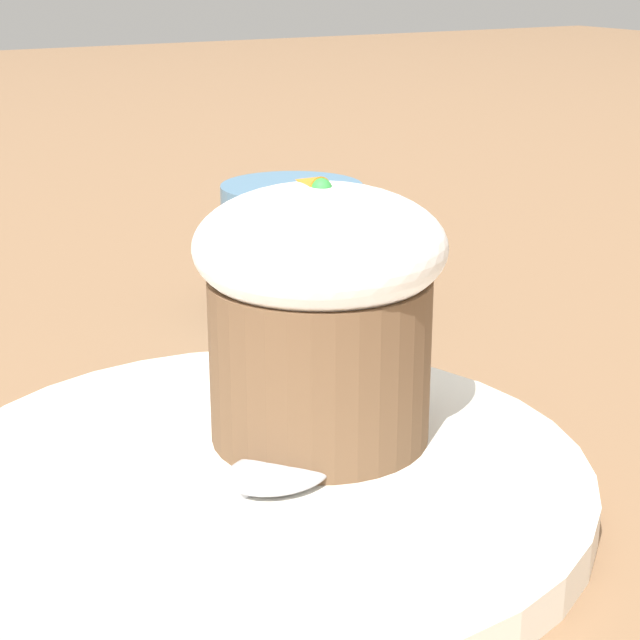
{
  "coord_description": "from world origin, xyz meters",
  "views": [
    {
      "loc": [
        -0.32,
        0.16,
        0.19
      ],
      "look_at": [
        0.01,
        -0.03,
        0.06
      ],
      "focal_mm": 60.0,
      "sensor_mm": 36.0,
      "label": 1
    }
  ],
  "objects": [
    {
      "name": "dessert_plate",
      "position": [
        0.0,
        0.0,
        0.01
      ],
      "size": [
        0.25,
        0.25,
        0.02
      ],
      "color": "white",
      "rests_on": "ground_plane"
    },
    {
      "name": "spoon",
      "position": [
        -0.02,
        0.02,
        0.02
      ],
      "size": [
        0.04,
        0.13,
        0.01
      ],
      "color": "#B7B7BC",
      "rests_on": "dessert_plate"
    },
    {
      "name": "ground_plane",
      "position": [
        0.0,
        0.0,
        0.0
      ],
      "size": [
        4.0,
        4.0,
        0.0
      ],
      "primitive_type": "plane",
      "color": "#846042"
    },
    {
      "name": "coffee_cup",
      "position": [
        0.18,
        -0.11,
        0.04
      ],
      "size": [
        0.11,
        0.08,
        0.08
      ],
      "color": "teal",
      "rests_on": "ground_plane"
    },
    {
      "name": "carrot_cake",
      "position": [
        0.01,
        -0.03,
        0.07
      ],
      "size": [
        0.09,
        0.09,
        0.1
      ],
      "color": "brown",
      "rests_on": "dessert_plate"
    }
  ]
}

